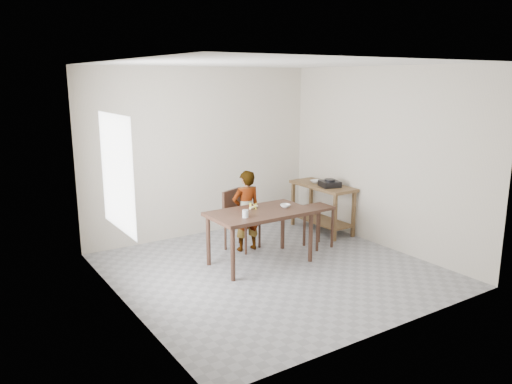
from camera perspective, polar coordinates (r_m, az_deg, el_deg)
floor at (r=6.81m, az=1.86°, el=-9.03°), size 4.00×4.00×0.04m
ceiling at (r=6.33m, az=2.05°, el=14.67°), size 4.00×4.00×0.04m
wall_back at (r=8.14m, az=-6.27°, el=4.53°), size 4.00×0.04×2.70m
wall_front at (r=4.95m, az=15.52°, el=-1.27°), size 4.00×0.04×2.70m
wall_left at (r=5.54m, az=-15.40°, el=0.21°), size 0.04×4.00×2.70m
wall_right at (r=7.75m, az=14.29°, el=3.79°), size 0.04×4.00×2.70m
window_pane at (r=5.71m, az=-15.64°, el=2.10°), size 0.02×1.10×1.30m
dining_table at (r=6.91m, az=0.46°, el=-5.21°), size 1.40×0.80×0.75m
prep_counter at (r=8.44m, az=7.56°, el=-1.79°), size 0.50×1.20×0.80m
child at (r=7.38m, az=-1.14°, el=-2.16°), size 0.47×0.33×1.21m
dining_chair at (r=7.47m, az=-1.55°, el=-3.24°), size 0.57×0.57×0.89m
stool at (r=7.66m, az=7.13°, el=-3.91°), size 0.37×0.37×0.64m
glass_tumbler at (r=6.49m, az=-1.23°, el=-2.49°), size 0.08×0.08×0.10m
small_bowl at (r=7.01m, az=3.37°, el=-1.58°), size 0.15×0.15×0.04m
banana at (r=6.93m, az=-0.27°, el=-1.69°), size 0.17×0.14×0.06m
serving_bowl at (r=8.45m, az=6.90°, el=1.20°), size 0.19×0.19×0.05m
gas_burner at (r=8.17m, az=8.42°, el=0.93°), size 0.35×0.35×0.10m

